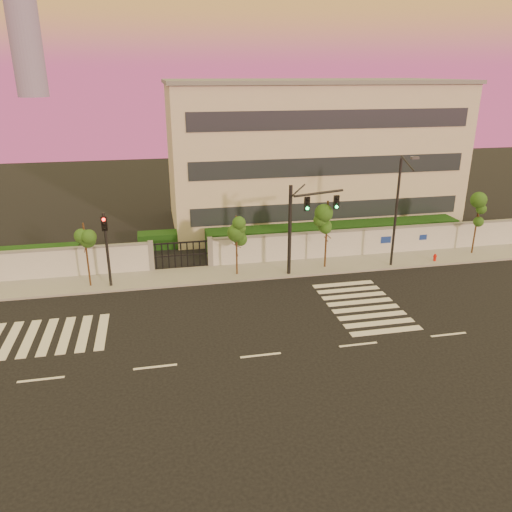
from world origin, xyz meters
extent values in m
plane|color=black|center=(0.00, 0.00, 0.00)|extent=(120.00, 120.00, 0.00)
cube|color=gray|center=(0.00, 10.50, 0.07)|extent=(60.00, 3.00, 0.15)
cube|color=#BBBEC2|center=(14.50, 12.00, 1.00)|extent=(31.00, 0.30, 2.00)
cube|color=slate|center=(14.50, 12.00, 2.06)|extent=(31.00, 0.36, 0.12)
cube|color=slate|center=(-5.00, 12.00, 1.10)|extent=(0.35, 0.35, 2.20)
cube|color=slate|center=(-1.00, 12.00, 1.10)|extent=(0.35, 0.35, 2.20)
cube|color=black|center=(9.00, 14.50, 0.90)|extent=(20.00, 2.00, 1.80)
cube|color=black|center=(-3.00, 17.00, 0.60)|extent=(6.00, 1.50, 1.20)
cube|color=beige|center=(9.00, 22.00, 6.00)|extent=(24.00, 12.00, 12.00)
cube|color=#262D38|center=(9.00, 15.98, 2.50)|extent=(22.00, 0.08, 1.40)
cube|color=#262D38|center=(9.00, 15.98, 6.00)|extent=(22.00, 0.08, 1.40)
cube|color=#262D38|center=(9.00, 15.98, 9.50)|extent=(22.00, 0.08, 1.40)
cube|color=slate|center=(9.00, 22.00, 12.10)|extent=(24.40, 12.40, 0.30)
cube|color=silver|center=(-12.20, 4.00, 0.01)|extent=(0.50, 4.00, 0.02)
cube|color=silver|center=(-11.30, 4.00, 0.01)|extent=(0.50, 4.00, 0.02)
cube|color=silver|center=(-10.40, 4.00, 0.01)|extent=(0.50, 4.00, 0.02)
cube|color=silver|center=(-9.50, 4.00, 0.01)|extent=(0.50, 4.00, 0.02)
cube|color=silver|center=(-8.60, 4.00, 0.01)|extent=(0.50, 4.00, 0.02)
cube|color=silver|center=(-7.70, 4.00, 0.01)|extent=(0.50, 4.00, 0.02)
cube|color=silver|center=(7.00, 1.00, 0.01)|extent=(4.00, 0.50, 0.02)
cube|color=silver|center=(7.00, 1.90, 0.01)|extent=(4.00, 0.50, 0.02)
cube|color=silver|center=(7.00, 2.80, 0.01)|extent=(4.00, 0.50, 0.02)
cube|color=silver|center=(7.00, 3.70, 0.01)|extent=(4.00, 0.50, 0.02)
cube|color=silver|center=(7.00, 4.60, 0.01)|extent=(4.00, 0.50, 0.02)
cube|color=silver|center=(7.00, 5.50, 0.01)|extent=(4.00, 0.50, 0.02)
cube|color=silver|center=(7.00, 6.40, 0.01)|extent=(4.00, 0.50, 0.02)
cube|color=silver|center=(7.00, 7.30, 0.01)|extent=(4.00, 0.50, 0.02)
cube|color=silver|center=(-10.00, 0.00, 0.01)|extent=(2.00, 0.15, 0.01)
cube|color=silver|center=(-5.00, 0.00, 0.01)|extent=(2.00, 0.15, 0.01)
cube|color=silver|center=(0.00, 0.00, 0.01)|extent=(2.00, 0.15, 0.01)
cube|color=silver|center=(5.00, 0.00, 0.01)|extent=(2.00, 0.15, 0.01)
cube|color=silver|center=(10.00, 0.00, 0.01)|extent=(2.00, 0.15, 0.01)
cylinder|color=#382314|center=(-8.85, 10.05, 2.13)|extent=(0.11, 0.11, 4.26)
sphere|color=#234915|center=(-8.85, 10.05, 3.41)|extent=(1.03, 1.03, 1.03)
sphere|color=#234915|center=(-8.52, 10.24, 2.77)|extent=(0.79, 0.79, 0.79)
sphere|color=#234915|center=(-9.13, 9.91, 2.98)|extent=(0.75, 0.75, 0.75)
cylinder|color=#382314|center=(0.55, 10.10, 2.08)|extent=(0.12, 0.12, 4.17)
sphere|color=#234915|center=(0.55, 10.10, 3.33)|extent=(1.07, 1.07, 1.07)
sphere|color=#234915|center=(0.89, 10.29, 2.71)|extent=(0.82, 0.82, 0.82)
sphere|color=#234915|center=(0.25, 9.95, 2.92)|extent=(0.78, 0.78, 0.78)
cylinder|color=#382314|center=(6.73, 10.16, 2.41)|extent=(0.13, 0.13, 4.82)
sphere|color=#234915|center=(6.73, 10.16, 3.86)|extent=(1.17, 1.17, 1.17)
sphere|color=#234915|center=(7.10, 10.37, 3.14)|extent=(0.89, 0.89, 0.89)
sphere|color=#234915|center=(6.41, 10.00, 3.38)|extent=(0.85, 0.85, 0.85)
cylinder|color=#382314|center=(18.41, 10.61, 2.33)|extent=(0.12, 0.12, 4.66)
sphere|color=#234915|center=(18.41, 10.61, 3.73)|extent=(1.13, 1.13, 1.13)
sphere|color=#234915|center=(18.77, 10.82, 3.03)|extent=(0.86, 0.86, 0.86)
sphere|color=#234915|center=(18.10, 10.46, 3.26)|extent=(0.82, 0.82, 0.82)
cylinder|color=black|center=(3.96, 9.46, 3.07)|extent=(0.24, 0.24, 6.13)
cylinder|color=black|center=(5.84, 9.46, 5.54)|extent=(3.65, 1.21, 0.16)
cube|color=black|center=(5.05, 9.41, 4.90)|extent=(0.35, 0.18, 0.89)
sphere|color=#0CF259|center=(5.05, 9.30, 4.62)|extent=(0.20, 0.20, 0.20)
cube|color=black|center=(7.03, 9.41, 4.90)|extent=(0.35, 0.18, 0.89)
sphere|color=#0CF259|center=(7.03, 9.30, 4.62)|extent=(0.20, 0.20, 0.20)
cylinder|color=black|center=(-7.59, 9.81, 2.44)|extent=(0.17, 0.17, 4.89)
cube|color=black|center=(-7.59, 9.76, 4.24)|extent=(0.38, 0.20, 0.98)
sphere|color=red|center=(-7.59, 9.65, 4.54)|extent=(0.22, 0.22, 0.22)
cylinder|color=black|center=(11.37, 9.54, 3.79)|extent=(0.17, 0.17, 7.58)
cylinder|color=black|center=(11.37, 8.68, 7.40)|extent=(0.09, 1.81, 0.74)
cube|color=#3F3F44|center=(11.37, 7.83, 7.87)|extent=(0.47, 0.24, 0.14)
cylinder|color=red|center=(14.80, 9.65, 0.22)|extent=(0.20, 0.20, 0.45)
cylinder|color=red|center=(14.80, 9.65, 0.49)|extent=(0.25, 0.25, 0.09)
sphere|color=red|center=(14.80, 9.65, 0.59)|extent=(0.16, 0.16, 0.16)
cylinder|color=red|center=(14.80, 9.65, 0.31)|extent=(0.27, 0.18, 0.09)
camera|label=1|loc=(-4.43, -20.39, 12.85)|focal=35.00mm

